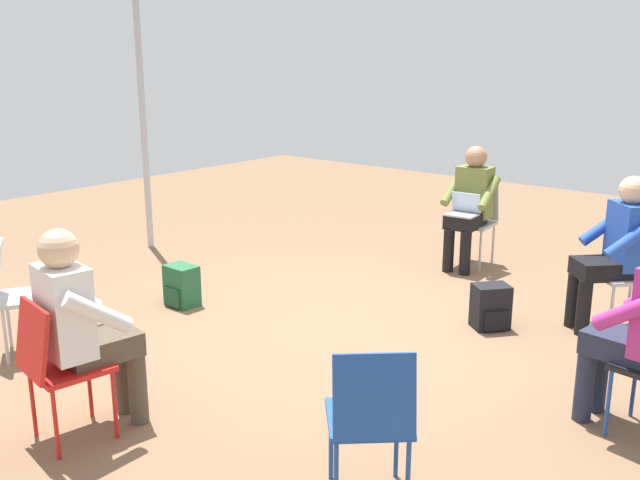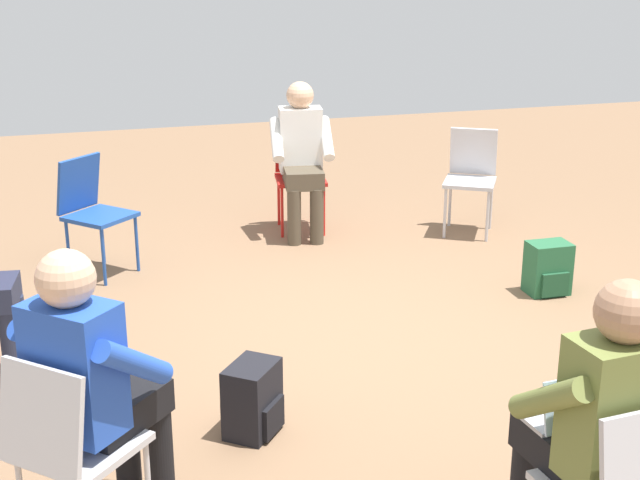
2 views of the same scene
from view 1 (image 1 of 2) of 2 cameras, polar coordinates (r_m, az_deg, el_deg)
The scene contains 12 objects.
ground_plane at distance 5.77m, azimuth 1.52°, elevation -7.10°, with size 14.00×14.00×0.00m, color brown.
chair_southwest at distance 5.58m, azimuth -23.07°, elevation -3.70°, with size 0.56×0.58×0.85m.
chair_northeast at distance 6.14m, azimuth 23.79°, elevation -2.14°, with size 0.58×0.59×0.85m.
chair_south at distance 4.27m, azimuth -20.36°, elevation -9.06°, with size 0.46×0.49×0.85m.
chair_southeast at distance 3.48m, azimuth 4.07°, elevation -13.78°, with size 0.58×0.59×0.85m.
chair_north at distance 7.55m, azimuth 12.34°, elevation 1.81°, with size 0.43×0.47×0.85m.
person_with_laptop at distance 7.36m, azimuth 11.91°, elevation 3.06°, with size 0.52×0.54×1.24m.
person_in_white at distance 4.25m, azimuth -18.51°, elevation -6.12°, with size 0.55×0.56×1.24m.
person_in_blue at distance 6.01m, azimuth 22.61°, elevation -0.41°, with size 0.63×0.63×1.24m.
backpack_near_laptop_user at distance 6.35m, azimuth -10.98°, elevation -3.79°, with size 0.28×0.25×0.36m.
backpack_by_empty_chair at distance 5.90m, azimuth 13.47°, elevation -5.40°, with size 0.33×0.34×0.36m.
tent_pole_near at distance 8.11m, azimuth -13.94°, elevation 8.77°, with size 0.07×0.07×2.71m, color #B2B2B7.
Camera 1 is at (3.29, -4.22, 2.16)m, focal length 40.00 mm.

